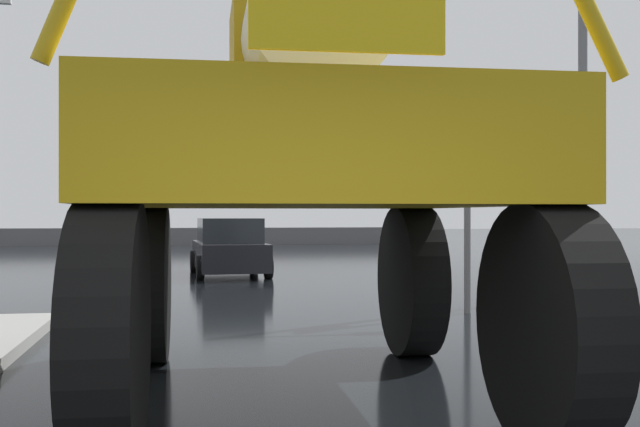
{
  "coord_description": "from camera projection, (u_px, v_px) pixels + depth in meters",
  "views": [
    {
      "loc": [
        -0.69,
        -2.41,
        1.63
      ],
      "look_at": [
        0.83,
        6.15,
        1.63
      ],
      "focal_mm": 43.08,
      "sensor_mm": 36.0,
      "label": 1
    }
  ],
  "objects": [
    {
      "name": "ground_plane",
      "position": [
        211.0,
        276.0,
        20.22
      ],
      "size": [
        120.0,
        120.0,
        0.0
      ],
      "primitive_type": "plane",
      "color": "black"
    },
    {
      "name": "oversize_sprayer",
      "position": [
        304.0,
        173.0,
        6.88
      ],
      "size": [
        3.96,
        5.35,
        4.22
      ],
      "rotation": [
        0.0,
        0.0,
        1.54
      ],
      "color": "black",
      "rests_on": "ground"
    },
    {
      "name": "sedan_ahead",
      "position": [
        229.0,
        248.0,
        20.39
      ],
      "size": [
        2.03,
        4.17,
        1.52
      ],
      "rotation": [
        0.0,
        0.0,
        1.62
      ],
      "color": "black",
      "rests_on": "ground"
    },
    {
      "name": "roadside_barrier",
      "position": [
        197.0,
        236.0,
        40.6
      ],
      "size": [
        24.87,
        0.24,
        0.9
      ],
      "primitive_type": "cube",
      "color": "#59595B",
      "rests_on": "ground"
    },
    {
      "name": "streetlight_near_right",
      "position": [
        591.0,
        41.0,
        15.35
      ],
      "size": [
        2.31,
        0.24,
        9.19
      ],
      "color": "slate",
      "rests_on": "ground"
    },
    {
      "name": "traffic_signal_near_right",
      "position": [
        464.0,
        146.0,
        12.74
      ],
      "size": [
        0.24,
        0.54,
        3.79
      ],
      "color": "slate",
      "rests_on": "ground"
    }
  ]
}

